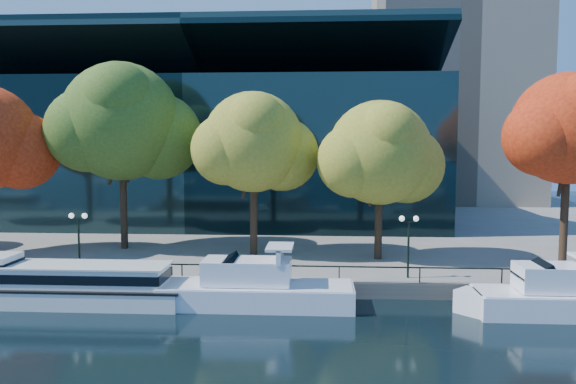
# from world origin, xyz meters

# --- Properties ---
(ground) EXTENTS (160.00, 160.00, 0.00)m
(ground) POSITION_xyz_m (0.00, 0.00, 0.00)
(ground) COLOR black
(ground) RESTS_ON ground
(promenade) EXTENTS (90.00, 67.08, 1.00)m
(promenade) POSITION_xyz_m (0.00, 36.38, 0.50)
(promenade) COLOR slate
(promenade) RESTS_ON ground
(railing) EXTENTS (88.20, 0.08, 0.99)m
(railing) POSITION_xyz_m (0.00, 3.25, 1.94)
(railing) COLOR black
(railing) RESTS_ON promenade
(convention_building) EXTENTS (50.00, 24.57, 21.43)m
(convention_building) POSITION_xyz_m (-4.00, 31.79, 8.51)
(convention_building) COLOR black
(convention_building) RESTS_ON ground
(tour_boat) EXTENTS (15.51, 3.46, 2.94)m
(tour_boat) POSITION_xyz_m (-6.69, 0.76, 1.25)
(tour_boat) COLOR white
(tour_boat) RESTS_ON ground
(cruiser_near) EXTENTS (12.71, 3.27, 3.68)m
(cruiser_near) POSITION_xyz_m (4.57, 0.92, 1.14)
(cruiser_near) COLOR white
(cruiser_near) RESTS_ON ground
(cruiser_far) EXTENTS (11.25, 3.12, 3.67)m
(cruiser_far) POSITION_xyz_m (22.17, 0.25, 1.17)
(cruiser_far) COLOR white
(cruiser_far) RESTS_ON ground
(tree_2) EXTENTS (11.88, 9.74, 15.10)m
(tree_2) POSITION_xyz_m (-7.08, 13.02, 11.14)
(tree_2) COLOR black
(tree_2) RESTS_ON promenade
(tree_3) EXTENTS (9.63, 7.90, 12.56)m
(tree_3) POSITION_xyz_m (3.78, 11.24, 9.54)
(tree_3) COLOR black
(tree_3) RESTS_ON promenade
(tree_4) EXTENTS (9.61, 7.88, 11.77)m
(tree_4) POSITION_xyz_m (13.26, 10.17, 8.76)
(tree_4) COLOR black
(tree_4) RESTS_ON promenade
(tree_5) EXTENTS (9.89, 8.11, 13.63)m
(tree_5) POSITION_xyz_m (26.34, 9.35, 10.50)
(tree_5) COLOR black
(tree_5) RESTS_ON promenade
(lamp_1) EXTENTS (1.26, 0.36, 4.03)m
(lamp_1) POSITION_xyz_m (-7.26, 4.50, 3.98)
(lamp_1) COLOR black
(lamp_1) RESTS_ON promenade
(lamp_2) EXTENTS (1.26, 0.36, 4.03)m
(lamp_2) POSITION_xyz_m (14.46, 4.50, 3.98)
(lamp_2) COLOR black
(lamp_2) RESTS_ON promenade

